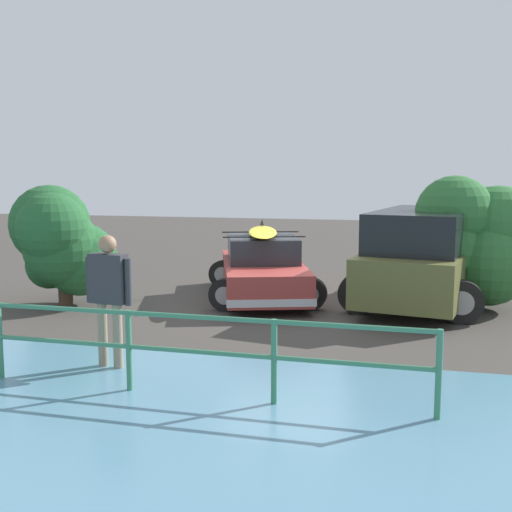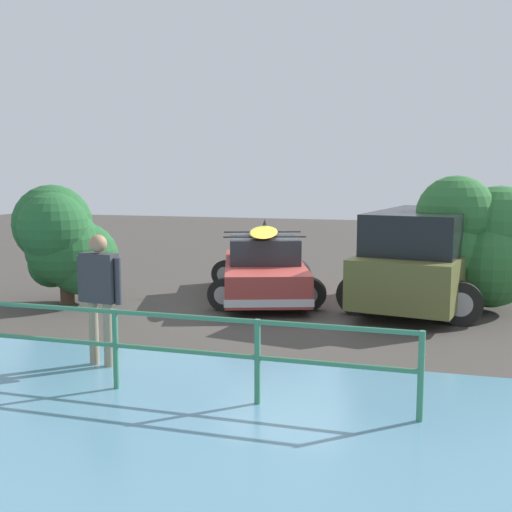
% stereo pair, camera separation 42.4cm
% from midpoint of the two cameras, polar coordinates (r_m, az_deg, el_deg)
% --- Properties ---
extents(ground_plane, '(44.00, 44.00, 0.02)m').
position_cam_midpoint_polar(ground_plane, '(12.70, 3.40, -4.33)').
color(ground_plane, '#423D38').
rests_on(ground_plane, ground).
extents(sedan_car, '(2.89, 4.23, 1.55)m').
position_cam_midpoint_polar(sedan_car, '(13.23, 1.61, -1.12)').
color(sedan_car, '#9E3833').
rests_on(sedan_car, ground).
extents(suv_car, '(3.03, 4.76, 1.86)m').
position_cam_midpoint_polar(suv_car, '(12.86, 15.65, -0.10)').
color(suv_car, brown).
rests_on(suv_car, ground).
extents(person_bystander, '(0.69, 0.27, 1.78)m').
position_cam_midpoint_polar(person_bystander, '(8.74, -12.40, -2.77)').
color(person_bystander, gray).
rests_on(person_bystander, ground).
extents(railing_fence, '(8.95, 0.25, 0.98)m').
position_cam_midpoint_polar(railing_fence, '(8.30, -16.38, -6.36)').
color(railing_fence, '#387F5B').
rests_on(railing_fence, ground).
extents(bush_near_left, '(2.15, 2.02, 2.34)m').
position_cam_midpoint_polar(bush_near_left, '(12.94, -16.03, 1.27)').
color(bush_near_left, '#4C3828').
rests_on(bush_near_left, ground).
extents(bush_near_right, '(2.50, 2.37, 2.53)m').
position_cam_midpoint_polar(bush_near_right, '(12.94, 19.75, 1.13)').
color(bush_near_right, '#4C3828').
rests_on(bush_near_right, ground).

